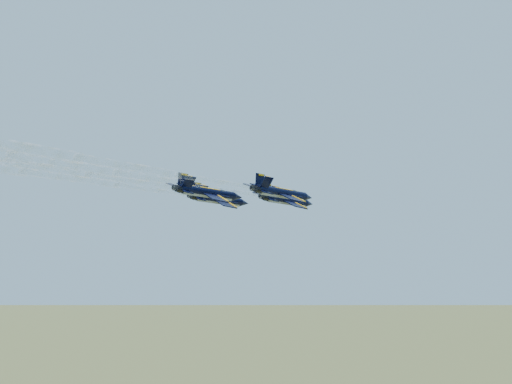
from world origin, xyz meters
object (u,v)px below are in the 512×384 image
Objects in this scene: jet_right at (283,193)px; jet_slot at (209,193)px; jet_lead at (287,200)px; jet_left at (219,199)px.

jet_slot is (-10.08, -8.64, 0.00)m from jet_right.
jet_slot is at bearing -90.49° from jet_lead.
jet_right is at bearing -51.72° from jet_lead.
jet_left is 13.07m from jet_slot.
jet_left is 1.00× the size of jet_right.
jet_lead is at bearing 89.51° from jet_slot.
jet_left is at bearing -128.16° from jet_lead.
jet_lead is at bearing 128.28° from jet_right.
jet_left is at bearing 130.04° from jet_slot.
jet_right and jet_slot have the same top height.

